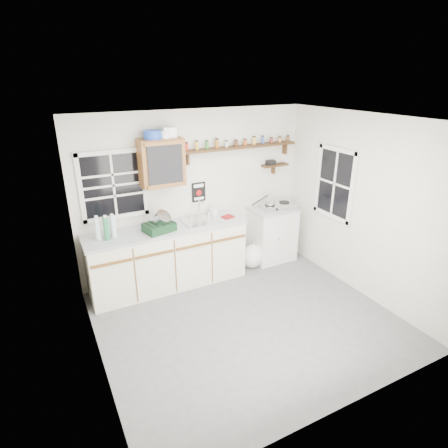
# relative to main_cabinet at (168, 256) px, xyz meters

# --- Properties ---
(room) EXTENTS (3.64, 3.24, 2.54)m
(room) POSITION_rel_main_cabinet_xyz_m (0.58, -1.30, 0.79)
(room) COLOR #525255
(room) RESTS_ON ground
(main_cabinet) EXTENTS (2.31, 0.63, 0.92)m
(main_cabinet) POSITION_rel_main_cabinet_xyz_m (0.00, 0.00, 0.00)
(main_cabinet) COLOR beige
(main_cabinet) RESTS_ON floor
(right_cabinet) EXTENTS (0.73, 0.57, 0.91)m
(right_cabinet) POSITION_rel_main_cabinet_xyz_m (1.83, 0.03, -0.01)
(right_cabinet) COLOR silver
(right_cabinet) RESTS_ON floor
(sink) EXTENTS (0.52, 0.44, 0.29)m
(sink) POSITION_rel_main_cabinet_xyz_m (0.54, 0.01, 0.47)
(sink) COLOR silver
(sink) RESTS_ON main_cabinet
(upper_cabinet) EXTENTS (0.60, 0.32, 0.65)m
(upper_cabinet) POSITION_rel_main_cabinet_xyz_m (0.03, 0.14, 1.36)
(upper_cabinet) COLOR brown
(upper_cabinet) RESTS_ON wall_back
(upper_cabinet_clutter) EXTENTS (0.44, 0.24, 0.14)m
(upper_cabinet_clutter) POSITION_rel_main_cabinet_xyz_m (0.03, 0.14, 1.75)
(upper_cabinet_clutter) COLOR #1C43B6
(upper_cabinet_clutter) RESTS_ON upper_cabinet
(spice_shelf) EXTENTS (1.91, 0.18, 0.35)m
(spice_shelf) POSITION_rel_main_cabinet_xyz_m (1.30, 0.21, 1.47)
(spice_shelf) COLOR black
(spice_shelf) RESTS_ON wall_back
(secondary_shelf) EXTENTS (0.45, 0.16, 0.24)m
(secondary_shelf) POSITION_rel_main_cabinet_xyz_m (1.94, 0.22, 1.12)
(secondary_shelf) COLOR black
(secondary_shelf) RESTS_ON wall_back
(warning_sign) EXTENTS (0.22, 0.02, 0.30)m
(warning_sign) POSITION_rel_main_cabinet_xyz_m (0.63, 0.29, 0.82)
(warning_sign) COLOR black
(warning_sign) RESTS_ON wall_back
(window_back) EXTENTS (0.93, 0.03, 0.98)m
(window_back) POSITION_rel_main_cabinet_xyz_m (-0.62, 0.29, 1.09)
(window_back) COLOR black
(window_back) RESTS_ON wall_back
(window_right) EXTENTS (0.03, 0.78, 1.08)m
(window_right) POSITION_rel_main_cabinet_xyz_m (2.37, -0.75, 0.99)
(window_right) COLOR black
(window_right) RESTS_ON wall_back
(water_bottles) EXTENTS (0.27, 0.14, 0.34)m
(water_bottles) POSITION_rel_main_cabinet_xyz_m (-0.82, -0.00, 0.62)
(water_bottles) COLOR silver
(water_bottles) RESTS_ON main_cabinet
(dish_rack) EXTENTS (0.46, 0.38, 0.30)m
(dish_rack) POSITION_rel_main_cabinet_xyz_m (-0.11, -0.07, 0.55)
(dish_rack) COLOR black
(dish_rack) RESTS_ON main_cabinet
(soap_bottle) EXTENTS (0.11, 0.11, 0.18)m
(soap_bottle) POSITION_rel_main_cabinet_xyz_m (0.81, 0.14, 0.55)
(soap_bottle) COLOR silver
(soap_bottle) RESTS_ON main_cabinet
(rag) EXTENTS (0.19, 0.17, 0.02)m
(rag) POSITION_rel_main_cabinet_xyz_m (0.96, -0.04, 0.47)
(rag) COLOR maroon
(rag) RESTS_ON main_cabinet
(hotplate) EXTENTS (0.60, 0.37, 0.08)m
(hotplate) POSITION_rel_main_cabinet_xyz_m (1.90, 0.01, 0.49)
(hotplate) COLOR silver
(hotplate) RESTS_ON right_cabinet
(saucepan) EXTENTS (0.37, 0.17, 0.16)m
(saucepan) POSITION_rel_main_cabinet_xyz_m (1.75, 0.01, 0.57)
(saucepan) COLOR silver
(saucepan) RESTS_ON hotplate
(trash_bag) EXTENTS (0.39, 0.36, 0.45)m
(trash_bag) POSITION_rel_main_cabinet_xyz_m (1.39, -0.10, -0.27)
(trash_bag) COLOR white
(trash_bag) RESTS_ON floor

